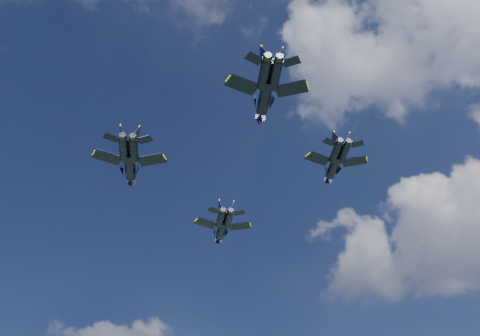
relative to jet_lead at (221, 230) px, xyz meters
name	(u,v)px	position (x,y,z in m)	size (l,w,h in m)	color
jet_lead	(221,230)	(0.00, 0.00, 0.00)	(12.12, 11.95, 3.27)	black
jet_left	(130,167)	(-1.02, -23.02, 1.45)	(13.05, 13.84, 3.66)	black
jet_right	(333,167)	(24.74, -1.39, 3.05)	(11.69, 12.19, 3.25)	black
jet_slot	(264,98)	(25.53, -23.01, 2.23)	(13.12, 13.79, 3.66)	black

